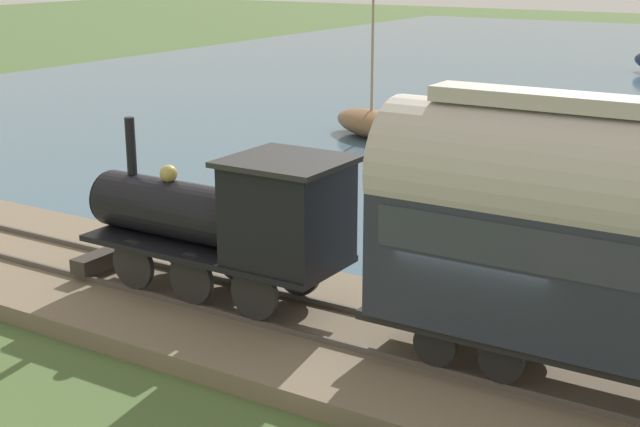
{
  "coord_description": "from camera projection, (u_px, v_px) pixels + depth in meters",
  "views": [
    {
      "loc": [
        -13.12,
        -4.85,
        7.09
      ],
      "look_at": [
        3.19,
        5.3,
        1.43
      ],
      "focal_mm": 50.0,
      "sensor_mm": 36.0,
      "label": 1
    }
  ],
  "objects": [
    {
      "name": "sailboat_white",
      "position": [
        638.0,
        153.0,
        29.95
      ],
      "size": [
        2.85,
        4.47,
        8.5
      ],
      "rotation": [
        0.0,
        0.0,
        -0.4
      ],
      "color": "white",
      "rests_on": "harbor_water"
    },
    {
      "name": "sailboat_brown",
      "position": [
        371.0,
        122.0,
        35.35
      ],
      "size": [
        3.6,
        4.62,
        9.21
      ],
      "rotation": [
        0.0,
        0.0,
        -0.49
      ],
      "color": "brown",
      "rests_on": "harbor_water"
    },
    {
      "name": "rail_embankment",
      "position": [
        487.0,
        374.0,
        15.15
      ],
      "size": [
        5.2,
        56.0,
        0.49
      ],
      "color": "#756651",
      "rests_on": "ground"
    },
    {
      "name": "ground_plane",
      "position": [
        485.0,
        386.0,
        15.15
      ],
      "size": [
        200.0,
        200.0,
        0.0
      ],
      "primitive_type": "plane",
      "color": "#476033"
    },
    {
      "name": "steam_locomotive",
      "position": [
        232.0,
        216.0,
        17.33
      ],
      "size": [
        2.06,
        6.1,
        3.36
      ],
      "color": "black",
      "rests_on": "rail_embankment"
    }
  ]
}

